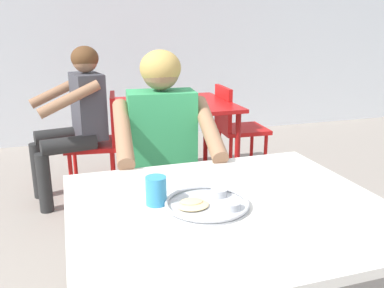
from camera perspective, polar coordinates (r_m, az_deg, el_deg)
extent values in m
cube|color=silver|center=(1.40, 5.30, -9.09)|extent=(1.07, 0.92, 0.03)
cylinder|color=#B2B2B7|center=(1.84, -14.68, -16.24)|extent=(0.04, 0.04, 0.72)
cylinder|color=#B2B2B7|center=(2.08, 12.99, -11.99)|extent=(0.04, 0.04, 0.72)
cylinder|color=#B7BABF|center=(1.37, 2.13, -8.68)|extent=(0.29, 0.29, 0.01)
torus|color=#B7BABF|center=(1.37, 2.14, -8.26)|extent=(0.29, 0.29, 0.01)
cylinder|color=#B2B5BA|center=(1.34, 5.60, -8.68)|extent=(0.06, 0.06, 0.02)
cylinder|color=maroon|center=(1.34, 5.60, -8.49)|extent=(0.05, 0.05, 0.01)
cylinder|color=#B2B5BA|center=(1.44, 3.80, -6.86)|extent=(0.06, 0.06, 0.02)
cylinder|color=#B77F23|center=(1.43, 3.80, -6.68)|extent=(0.05, 0.05, 0.01)
ellipsoid|color=#E5C689|center=(1.35, 0.12, -8.61)|extent=(0.12, 0.11, 0.01)
ellipsoid|color=#E0B984|center=(1.36, -0.06, -8.10)|extent=(0.08, 0.06, 0.01)
cylinder|color=#338CBF|center=(1.38, -5.10, -6.57)|extent=(0.07, 0.07, 0.10)
cylinder|color=#593319|center=(1.37, -5.13, -5.43)|extent=(0.06, 0.06, 0.02)
cube|color=silver|center=(2.26, -4.39, -7.08)|extent=(0.45, 0.46, 0.04)
cube|color=silver|center=(2.37, -5.15, -0.28)|extent=(0.39, 0.07, 0.41)
cylinder|color=silver|center=(2.24, 0.68, -13.83)|extent=(0.03, 0.03, 0.42)
cylinder|color=silver|center=(2.20, -8.04, -14.61)|extent=(0.03, 0.03, 0.42)
cylinder|color=silver|center=(2.53, -1.05, -10.02)|extent=(0.03, 0.03, 0.42)
cylinder|color=silver|center=(2.50, -8.64, -10.62)|extent=(0.03, 0.03, 0.42)
cylinder|color=#343434|center=(2.00, 2.22, -17.34)|extent=(0.10, 0.10, 0.46)
cylinder|color=#343434|center=(2.04, 0.91, -7.97)|extent=(0.16, 0.41, 0.12)
cylinder|color=#343434|center=(1.96, -6.79, -18.26)|extent=(0.10, 0.10, 0.46)
cylinder|color=#343434|center=(2.00, -7.61, -8.65)|extent=(0.16, 0.41, 0.12)
cube|color=#339959|center=(2.11, -4.26, 0.41)|extent=(0.36, 0.23, 0.52)
cylinder|color=#996B4C|center=(1.95, 2.41, 2.30)|extent=(0.12, 0.46, 0.25)
cylinder|color=#996B4C|center=(1.89, -9.74, 1.64)|extent=(0.12, 0.46, 0.25)
sphere|color=#996B4C|center=(2.04, -4.48, 10.24)|extent=(0.19, 0.19, 0.19)
ellipsoid|color=tan|center=(2.04, -4.49, 10.64)|extent=(0.21, 0.20, 0.18)
cube|color=#B71414|center=(3.36, -2.38, 5.56)|extent=(0.93, 0.88, 0.03)
cylinder|color=maroon|center=(3.01, -7.82, -2.98)|extent=(0.04, 0.04, 0.69)
cylinder|color=maroon|center=(3.24, 6.41, -1.54)|extent=(0.04, 0.04, 0.69)
cylinder|color=maroon|center=(3.73, -9.88, 0.72)|extent=(0.04, 0.04, 0.69)
cylinder|color=maroon|center=(3.91, 1.92, 1.70)|extent=(0.04, 0.04, 0.69)
cube|color=red|center=(3.36, -13.99, -0.04)|extent=(0.45, 0.47, 0.04)
cube|color=red|center=(3.30, -11.04, 3.61)|extent=(0.09, 0.40, 0.38)
cylinder|color=red|center=(3.28, -16.68, -4.63)|extent=(0.03, 0.03, 0.40)
cylinder|color=red|center=(3.60, -16.15, -2.72)|extent=(0.03, 0.03, 0.40)
cylinder|color=red|center=(3.26, -11.08, -4.38)|extent=(0.03, 0.03, 0.40)
cylinder|color=red|center=(3.58, -11.06, -2.47)|extent=(0.03, 0.03, 0.40)
cube|color=red|center=(3.69, 7.14, 2.07)|extent=(0.43, 0.41, 0.04)
cube|color=red|center=(3.58, 4.41, 5.09)|extent=(0.06, 0.37, 0.38)
cylinder|color=red|center=(3.95, 8.42, -0.41)|extent=(0.03, 0.03, 0.41)
cylinder|color=red|center=(3.68, 10.30, -1.76)|extent=(0.03, 0.03, 0.41)
cylinder|color=red|center=(3.84, 3.87, -0.77)|extent=(0.03, 0.03, 0.41)
cylinder|color=red|center=(3.56, 5.46, -2.20)|extent=(0.03, 0.03, 0.41)
cylinder|color=#262626|center=(3.17, -20.12, -5.20)|extent=(0.10, 0.10, 0.45)
cylinder|color=#262626|center=(3.12, -16.98, -0.11)|extent=(0.42, 0.19, 0.12)
cylinder|color=#262626|center=(3.45, -20.90, -3.54)|extent=(0.10, 0.10, 0.45)
cylinder|color=#262626|center=(3.40, -18.03, 1.15)|extent=(0.42, 0.19, 0.12)
cube|color=#3F3F47|center=(3.25, -14.44, 5.26)|extent=(0.26, 0.37, 0.50)
cylinder|color=#996B4C|center=(2.99, -16.94, 6.10)|extent=(0.46, 0.16, 0.25)
cylinder|color=#996B4C|center=(3.39, -18.40, 7.11)|extent=(0.46, 0.16, 0.25)
sphere|color=#996B4C|center=(3.20, -14.89, 11.40)|extent=(0.19, 0.19, 0.19)
ellipsoid|color=brown|center=(3.20, -14.91, 11.65)|extent=(0.21, 0.20, 0.18)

